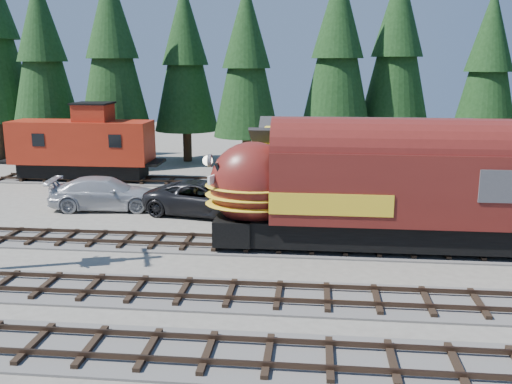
# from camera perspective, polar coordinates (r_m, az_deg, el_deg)

# --- Properties ---
(ground) EXTENTS (120.00, 120.00, 0.00)m
(ground) POSITION_cam_1_polar(r_m,az_deg,el_deg) (23.51, 12.95, -8.81)
(ground) COLOR #6B665B
(ground) RESTS_ON ground
(track_spur) EXTENTS (32.00, 3.20, 0.33)m
(track_spur) POSITION_cam_1_polar(r_m,az_deg,el_deg) (41.21, -3.97, 0.94)
(track_spur) COLOR #4C4947
(track_spur) RESTS_ON ground
(depot) EXTENTS (12.80, 7.00, 5.30)m
(depot) POSITION_cam_1_polar(r_m,az_deg,el_deg) (32.82, 11.09, 2.82)
(depot) COLOR yellow
(depot) RESTS_ON ground
(conifer_backdrop) EXTENTS (80.24, 22.38, 16.74)m
(conifer_backdrop) POSITION_cam_1_polar(r_m,az_deg,el_deg) (46.37, 12.43, 13.49)
(conifer_backdrop) COLOR black
(conifer_backdrop) RESTS_ON ground
(locomotive) EXTENTS (17.20, 3.42, 4.68)m
(locomotive) POSITION_cam_1_polar(r_m,az_deg,el_deg) (26.56, 12.81, -0.17)
(locomotive) COLOR black
(locomotive) RESTS_ON ground
(caboose) EXTENTS (10.19, 2.95, 5.30)m
(caboose) POSITION_cam_1_polar(r_m,az_deg,el_deg) (43.56, -16.95, 4.48)
(caboose) COLOR black
(caboose) RESTS_ON ground
(pickup_truck_a) EXTENTS (7.35, 4.46, 1.91)m
(pickup_truck_a) POSITION_cam_1_polar(r_m,az_deg,el_deg) (32.64, -5.09, -0.65)
(pickup_truck_a) COLOR black
(pickup_truck_a) RESTS_ON ground
(pickup_truck_b) EXTENTS (6.82, 3.37, 1.90)m
(pickup_truck_b) POSITION_cam_1_polar(r_m,az_deg,el_deg) (34.95, -14.80, -0.13)
(pickup_truck_b) COLOR #AFB2B7
(pickup_truck_b) RESTS_ON ground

